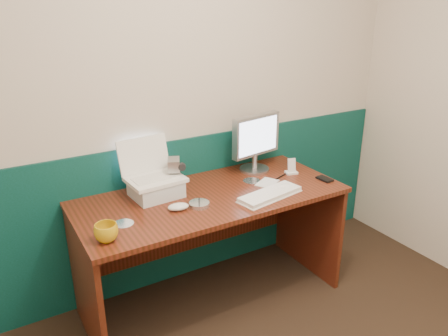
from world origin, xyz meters
TOP-DOWN VIEW (x-y plane):
  - back_wall at (0.00, 1.75)m, footprint 3.50×0.04m
  - wainscot at (0.00, 1.74)m, footprint 3.48×0.02m
  - desk at (0.10, 1.38)m, footprint 1.60×0.70m
  - laptop_riser at (-0.19, 1.53)m, footprint 0.29×0.25m
  - laptop at (-0.19, 1.53)m, footprint 0.33×0.26m
  - monitor at (0.54, 1.58)m, footprint 0.39×0.17m
  - keyboard at (0.38, 1.18)m, footprint 0.42×0.20m
  - mouse_right at (0.52, 1.22)m, footprint 0.11×0.07m
  - mouse_left at (-0.15, 1.29)m, footprint 0.13×0.09m
  - mug at (-0.59, 1.17)m, footprint 0.14×0.14m
  - camcorder at (-0.06, 1.55)m, footprint 0.13×0.15m
  - cd_spindle at (-0.03, 1.28)m, footprint 0.12×0.12m
  - cd_loose_a at (-0.47, 1.30)m, footprint 0.11×0.11m
  - cd_loose_b at (0.43, 1.43)m, footprint 0.11×0.11m
  - pen at (0.63, 1.39)m, footprint 0.13×0.06m
  - papers at (0.49, 1.35)m, footprint 0.19×0.17m
  - dock at (0.73, 1.41)m, footprint 0.09×0.07m
  - music_player at (0.73, 1.41)m, footprint 0.06×0.04m
  - pda at (0.84, 1.21)m, footprint 0.07×0.11m

SIDE VIEW (x-z plane):
  - desk at x=0.10m, z-range 0.00..0.75m
  - wainscot at x=0.00m, z-range 0.00..1.00m
  - cd_loose_a at x=-0.47m, z-range 0.75..0.75m
  - cd_loose_b at x=0.43m, z-range 0.75..0.75m
  - papers at x=0.49m, z-range 0.75..0.75m
  - pen at x=0.63m, z-range 0.75..0.76m
  - pda at x=0.84m, z-range 0.75..0.76m
  - dock at x=0.73m, z-range 0.75..0.76m
  - keyboard at x=0.38m, z-range 0.75..0.77m
  - cd_spindle at x=-0.03m, z-range 0.75..0.77m
  - mouse_right at x=0.52m, z-range 0.75..0.79m
  - mouse_left at x=-0.15m, z-range 0.75..0.79m
  - mug at x=-0.59m, z-range 0.75..0.84m
  - laptop_riser at x=-0.19m, z-range 0.75..0.84m
  - music_player at x=0.73m, z-range 0.76..0.86m
  - camcorder at x=-0.06m, z-range 0.75..0.94m
  - monitor at x=0.54m, z-range 0.75..1.13m
  - laptop at x=-0.19m, z-range 0.84..1.11m
  - back_wall at x=0.00m, z-range 0.00..2.50m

